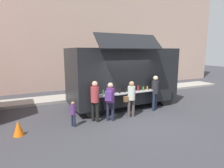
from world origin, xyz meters
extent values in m
plane|color=#38383D|center=(0.00, 0.00, 0.00)|extent=(60.00, 60.00, 0.00)
cube|color=#9E998E|center=(-3.67, 4.83, 0.07)|extent=(28.00, 1.60, 0.15)
cube|color=#C4A18E|center=(-2.67, 8.73, 5.29)|extent=(32.00, 2.40, 10.58)
cube|color=black|center=(0.33, 2.23, 1.67)|extent=(5.63, 2.57, 2.75)
cube|color=black|center=(-0.18, 0.67, 3.32)|extent=(3.08, 0.83, 0.69)
cube|color=black|center=(-0.19, 1.08, 2.00)|extent=(2.91, 0.19, 1.24)
cube|color=#B7B7BC|center=(-0.19, 0.86, 1.02)|extent=(3.07, 0.45, 0.05)
cylinder|color=green|center=(-1.36, 0.81, 1.16)|extent=(0.06, 0.06, 0.23)
cylinder|color=silver|center=(-1.12, 0.85, 1.14)|extent=(0.08, 0.08, 0.19)
cylinder|color=red|center=(-0.83, 0.90, 1.15)|extent=(0.07, 0.07, 0.20)
cylinder|color=black|center=(-0.57, 0.81, 1.16)|extent=(0.07, 0.07, 0.22)
cylinder|color=black|center=(-0.30, 0.88, 1.15)|extent=(0.07, 0.07, 0.21)
cylinder|color=black|center=(-0.07, 0.84, 1.17)|extent=(0.06, 0.06, 0.25)
cylinder|color=black|center=(0.19, 0.89, 1.16)|extent=(0.07, 0.07, 0.23)
cylinder|color=red|center=(0.46, 0.89, 1.17)|extent=(0.07, 0.07, 0.25)
cylinder|color=green|center=(0.72, 0.84, 1.15)|extent=(0.07, 0.07, 0.20)
cylinder|color=orange|center=(0.97, 0.87, 1.14)|extent=(0.06, 0.06, 0.19)
cube|color=black|center=(3.06, 2.32, 2.17)|extent=(0.14, 2.04, 1.21)
cylinder|color=black|center=(2.37, 3.35, 0.45)|extent=(0.90, 0.28, 0.90)
cylinder|color=black|center=(2.44, 1.25, 0.45)|extent=(0.90, 0.28, 0.90)
cylinder|color=black|center=(-1.78, 3.22, 0.45)|extent=(0.90, 0.28, 0.90)
cylinder|color=black|center=(-1.72, 1.12, 0.45)|extent=(0.90, 0.28, 0.90)
cone|color=orange|center=(-4.69, 0.52, 0.28)|extent=(0.36, 0.36, 0.55)
cylinder|color=#2B6539|center=(4.05, 4.53, 0.46)|extent=(0.60, 0.60, 0.93)
cylinder|color=#4D4341|center=(-0.28, 0.46, 0.40)|extent=(0.13, 0.13, 0.80)
cylinder|color=#4D4341|center=(-0.07, 0.45, 0.40)|extent=(0.13, 0.13, 0.80)
cylinder|color=beige|center=(-0.18, 0.45, 1.10)|extent=(0.33, 0.33, 0.60)
sphere|color=#A1714F|center=(-0.18, 0.45, 1.51)|extent=(0.22, 0.22, 0.22)
cube|color=brown|center=(-0.44, 0.47, 0.85)|extent=(0.20, 0.15, 0.23)
cylinder|color=#202238|center=(-1.28, 0.51, 0.40)|extent=(0.13, 0.13, 0.80)
cylinder|color=#202238|center=(-1.12, 0.38, 0.40)|extent=(0.13, 0.13, 0.80)
cylinder|color=#5B2C75|center=(-1.20, 0.44, 1.11)|extent=(0.33, 0.33, 0.61)
sphere|color=tan|center=(-1.20, 0.44, 1.52)|extent=(0.23, 0.23, 0.23)
cube|color=#552F7D|center=(-1.36, 0.25, 1.14)|extent=(0.32, 0.31, 0.39)
cylinder|color=black|center=(-1.88, 0.72, 0.42)|extent=(0.13, 0.13, 0.84)
cylinder|color=black|center=(-1.74, 0.54, 0.42)|extent=(0.13, 0.13, 0.84)
cylinder|color=#A93A3E|center=(-1.81, 0.63, 1.16)|extent=(0.35, 0.35, 0.64)
sphere|color=#E3A285|center=(-1.81, 0.63, 1.60)|extent=(0.24, 0.24, 0.24)
cylinder|color=#1E253A|center=(1.27, 0.73, 0.43)|extent=(0.14, 0.14, 0.85)
cylinder|color=#1E253A|center=(1.47, 0.84, 0.43)|extent=(0.14, 0.14, 0.85)
cylinder|color=black|center=(1.37, 0.78, 1.18)|extent=(0.35, 0.35, 0.65)
sphere|color=#D7AE88|center=(1.37, 0.78, 1.62)|extent=(0.24, 0.24, 0.24)
cylinder|color=#1D2439|center=(-2.80, 0.54, 0.25)|extent=(0.08, 0.08, 0.49)
cylinder|color=#1D2439|center=(-2.74, 0.42, 0.25)|extent=(0.08, 0.08, 0.49)
cylinder|color=#592E78|center=(-2.77, 0.48, 0.68)|extent=(0.21, 0.21, 0.37)
sphere|color=#A06B51|center=(-2.77, 0.48, 0.94)|extent=(0.14, 0.14, 0.14)
camera|label=1|loc=(-4.31, -6.35, 2.91)|focal=29.62mm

